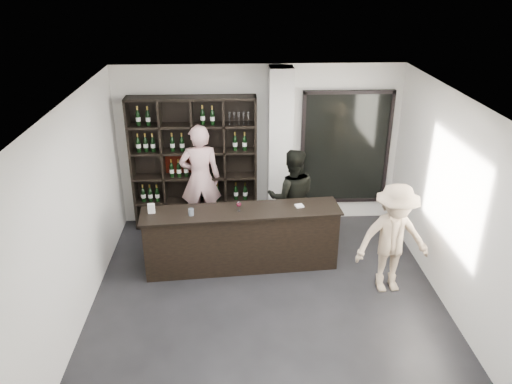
{
  "coord_description": "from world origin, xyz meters",
  "views": [
    {
      "loc": [
        -0.43,
        -5.68,
        4.4
      ],
      "look_at": [
        -0.12,
        1.1,
        1.3
      ],
      "focal_mm": 35.0,
      "sensor_mm": 36.0,
      "label": 1
    }
  ],
  "objects_px": {
    "tasting_counter": "(242,239)",
    "taster_pink": "(200,179)",
    "wine_shelf": "(194,164)",
    "taster_black": "(292,197)",
    "customer": "(393,239)"
  },
  "relations": [
    {
      "from": "taster_pink",
      "to": "taster_black",
      "type": "bearing_deg",
      "value": 157.3
    },
    {
      "from": "wine_shelf",
      "to": "taster_black",
      "type": "height_order",
      "value": "wine_shelf"
    },
    {
      "from": "wine_shelf",
      "to": "tasting_counter",
      "type": "bearing_deg",
      "value": -61.36
    },
    {
      "from": "customer",
      "to": "taster_black",
      "type": "bearing_deg",
      "value": 125.8
    },
    {
      "from": "tasting_counter",
      "to": "taster_pink",
      "type": "xyz_separation_m",
      "value": [
        -0.69,
        1.3,
        0.48
      ]
    },
    {
      "from": "tasting_counter",
      "to": "customer",
      "type": "relative_size",
      "value": 1.81
    },
    {
      "from": "taster_pink",
      "to": "customer",
      "type": "relative_size",
      "value": 1.17
    },
    {
      "from": "taster_pink",
      "to": "customer",
      "type": "distance_m",
      "value": 3.48
    },
    {
      "from": "tasting_counter",
      "to": "taster_pink",
      "type": "distance_m",
      "value": 1.55
    },
    {
      "from": "tasting_counter",
      "to": "taster_black",
      "type": "xyz_separation_m",
      "value": [
        0.86,
        0.75,
        0.35
      ]
    },
    {
      "from": "wine_shelf",
      "to": "customer",
      "type": "relative_size",
      "value": 1.42
    },
    {
      "from": "wine_shelf",
      "to": "tasting_counter",
      "type": "distance_m",
      "value": 1.81
    },
    {
      "from": "taster_black",
      "to": "customer",
      "type": "xyz_separation_m",
      "value": [
        1.29,
        -1.45,
        -0.01
      ]
    },
    {
      "from": "wine_shelf",
      "to": "taster_black",
      "type": "distance_m",
      "value": 1.84
    },
    {
      "from": "tasting_counter",
      "to": "customer",
      "type": "distance_m",
      "value": 2.29
    }
  ]
}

